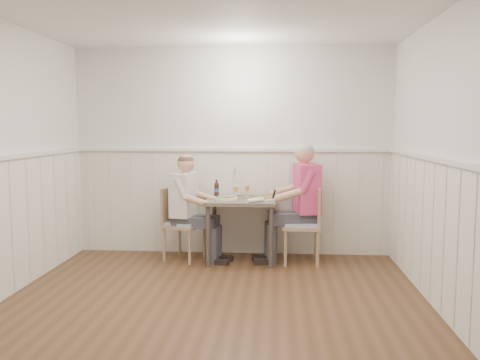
{
  "coord_description": "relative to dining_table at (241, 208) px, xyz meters",
  "views": [
    {
      "loc": [
        0.57,
        -4.13,
        1.61
      ],
      "look_at": [
        0.14,
        1.64,
        1.0
      ],
      "focal_mm": 38.0,
      "sensor_mm": 36.0,
      "label": 1
    }
  ],
  "objects": [
    {
      "name": "gingham_mat",
      "position": [
        -0.23,
        0.2,
        0.11
      ],
      "size": [
        0.32,
        0.28,
        0.01
      ],
      "color": "#586FA3",
      "rests_on": "dining_table"
    },
    {
      "name": "grass_vase",
      "position": [
        -0.12,
        0.23,
        0.28
      ],
      "size": [
        0.04,
        0.04,
        0.39
      ],
      "color": "silver",
      "rests_on": "dining_table"
    },
    {
      "name": "plate_man",
      "position": [
        0.27,
        -0.05,
        0.13
      ],
      "size": [
        0.29,
        0.29,
        0.07
      ],
      "color": "white",
      "rests_on": "dining_table"
    },
    {
      "name": "diner_cream",
      "position": [
        -0.65,
        -0.02,
        -0.1
      ],
      "size": [
        0.65,
        0.47,
        1.3
      ],
      "color": "#3F3F47",
      "rests_on": "ground"
    },
    {
      "name": "plate_diner",
      "position": [
        -0.19,
        -0.03,
        0.13
      ],
      "size": [
        0.28,
        0.28,
        0.07
      ],
      "color": "white",
      "rests_on": "dining_table"
    },
    {
      "name": "dining_table",
      "position": [
        0.0,
        0.0,
        0.0
      ],
      "size": [
        0.82,
        0.7,
        0.75
      ],
      "color": "brown",
      "rests_on": "ground"
    },
    {
      "name": "beer_glass_a",
      "position": [
        0.06,
        0.18,
        0.22
      ],
      "size": [
        0.07,
        0.07,
        0.16
      ],
      "color": "silver",
      "rests_on": "dining_table"
    },
    {
      "name": "rolled_napkin",
      "position": [
        0.18,
        -0.25,
        0.13
      ],
      "size": [
        0.2,
        0.18,
        0.05
      ],
      "color": "white",
      "rests_on": "dining_table"
    },
    {
      "name": "chair_right",
      "position": [
        0.77,
        -0.04,
        -0.15
      ],
      "size": [
        0.44,
        0.44,
        0.91
      ],
      "color": "#9F7C52",
      "rests_on": "ground"
    },
    {
      "name": "man_in_pink",
      "position": [
        0.73,
        0.03,
        -0.04
      ],
      "size": [
        0.72,
        0.51,
        1.44
      ],
      "color": "#3F3F47",
      "rests_on": "ground"
    },
    {
      "name": "room_shell",
      "position": [
        -0.14,
        -1.84,
        0.88
      ],
      "size": [
        4.04,
        4.54,
        2.6
      ],
      "color": "white",
      "rests_on": "ground"
    },
    {
      "name": "beer_bottle",
      "position": [
        -0.32,
        0.17,
        0.2
      ],
      "size": [
        0.06,
        0.06,
        0.21
      ],
      "color": "black",
      "rests_on": "dining_table"
    },
    {
      "name": "chair_left",
      "position": [
        -0.74,
        0.02,
        -0.17
      ],
      "size": [
        0.53,
        0.53,
        0.87
      ],
      "color": "#9F7C52",
      "rests_on": "ground"
    },
    {
      "name": "ground_plane",
      "position": [
        -0.14,
        -1.84,
        -0.64
      ],
      "size": [
        4.5,
        4.5,
        0.0
      ],
      "primitive_type": "plane",
      "color": "#4B311B"
    },
    {
      "name": "beer_glass_b",
      "position": [
        -0.08,
        0.14,
        0.21
      ],
      "size": [
        0.06,
        0.06,
        0.16
      ],
      "color": "silver",
      "rests_on": "dining_table"
    },
    {
      "name": "wainscot",
      "position": [
        -0.14,
        -1.15,
        0.05
      ],
      "size": [
        4.0,
        4.49,
        1.34
      ],
      "color": "silver",
      "rests_on": "ground"
    }
  ]
}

